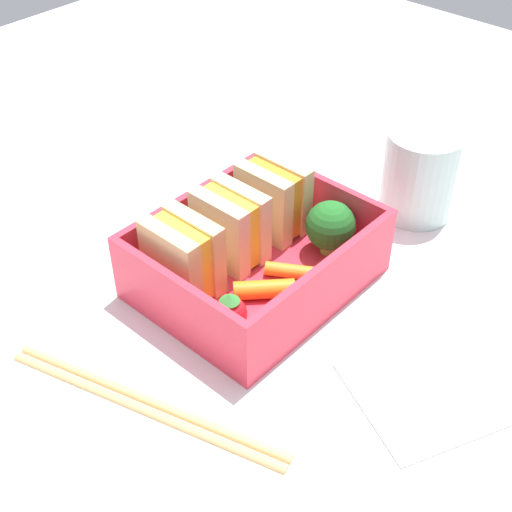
{
  "coord_description": "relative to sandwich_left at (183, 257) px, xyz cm",
  "views": [
    {
      "loc": [
        -31.01,
        -28.03,
        37.45
      ],
      "look_at": [
        0.0,
        0.0,
        2.7
      ],
      "focal_mm": 50.0,
      "sensor_mm": 36.0,
      "label": 1
    }
  ],
  "objects": [
    {
      "name": "broccoli_floret",
      "position": [
        10.68,
        -5.36,
        -0.44
      ],
      "size": [
        3.95,
        3.95,
        4.58
      ],
      "color": "#8BC15A",
      "rests_on": "bento_tray"
    },
    {
      "name": "sandwich_center",
      "position": [
        10.02,
        0.0,
        0.0
      ],
      "size": [
        3.67,
        5.33,
        5.96
      ],
      "color": "#E2C388",
      "rests_on": "bento_tray"
    },
    {
      "name": "sandwich_left",
      "position": [
        0.0,
        0.0,
        0.0
      ],
      "size": [
        3.67,
        5.33,
        5.96
      ],
      "color": "#E4C37E",
      "rests_on": "bento_tray"
    },
    {
      "name": "carrot_stick_far_left",
      "position": [
        6.51,
        -5.43,
        -2.43
      ],
      "size": [
        3.41,
        4.63,
        1.1
      ],
      "primitive_type": "cylinder",
      "rotation": [
        1.57,
        0.0,
        0.55
      ],
      "color": "orange",
      "rests_on": "bento_tray"
    },
    {
      "name": "drinking_glass",
      "position": [
        21.63,
        -6.61,
        -0.29
      ],
      "size": [
        6.52,
        6.52,
        7.78
      ],
      "primitive_type": "cylinder",
      "color": "silver",
      "rests_on": "ground_plane"
    },
    {
      "name": "carrot_stick_left",
      "position": [
        3.25,
        -5.06,
        -2.27
      ],
      "size": [
        4.28,
        4.15,
        1.42
      ],
      "primitive_type": "cylinder",
      "rotation": [
        1.57,
        0.0,
        3.96
      ],
      "color": "orange",
      "rests_on": "bento_tray"
    },
    {
      "name": "ground_plane",
      "position": [
        5.01,
        -2.66,
        -5.18
      ],
      "size": [
        120.0,
        120.0,
        2.0
      ],
      "primitive_type": "cube",
      "color": "white"
    },
    {
      "name": "strawberry_far_left",
      "position": [
        -0.66,
        -5.34,
        -1.63
      ],
      "size": [
        2.45,
        2.45,
        3.05
      ],
      "color": "red",
      "rests_on": "bento_tray"
    },
    {
      "name": "bento_tray",
      "position": [
        5.01,
        -2.66,
        -3.58
      ],
      "size": [
        16.84,
        13.64,
        1.2
      ],
      "primitive_type": "cube",
      "color": "#DD3246",
      "rests_on": "ground_plane"
    },
    {
      "name": "sandwich_center_left",
      "position": [
        5.01,
        0.0,
        0.0
      ],
      "size": [
        3.67,
        5.33,
        5.96
      ],
      "color": "beige",
      "rests_on": "bento_tray"
    },
    {
      "name": "folded_napkin",
      "position": [
        6.08,
        -19.24,
        -3.98
      ],
      "size": [
        15.54,
        13.65,
        0.4
      ],
      "primitive_type": "cube",
      "rotation": [
        0.0,
        0.0,
        -0.44
      ],
      "color": "white",
      "rests_on": "ground_plane"
    },
    {
      "name": "bento_rim",
      "position": [
        5.01,
        -2.66,
        -0.68
      ],
      "size": [
        16.84,
        13.64,
        4.59
      ],
      "color": "#DD3246",
      "rests_on": "bento_tray"
    },
    {
      "name": "chopstick_pair",
      "position": [
        -8.87,
        -5.4,
        -3.83
      ],
      "size": [
        7.14,
        20.41,
        0.7
      ],
      "color": "tan",
      "rests_on": "ground_plane"
    }
  ]
}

